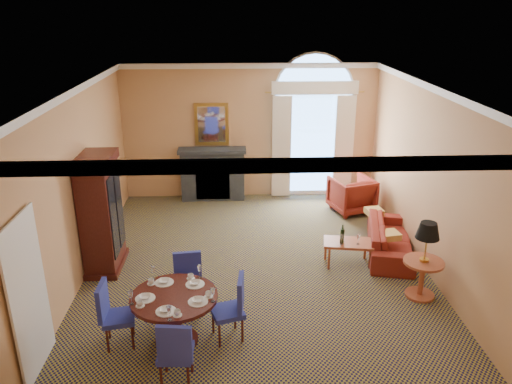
{
  "coord_description": "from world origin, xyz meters",
  "views": [
    {
      "loc": [
        -0.38,
        -7.83,
        4.46
      ],
      "look_at": [
        0.0,
        0.5,
        1.3
      ],
      "focal_mm": 35.0,
      "sensor_mm": 36.0,
      "label": 1
    }
  ],
  "objects_px": {
    "coffee_table": "(348,243)",
    "armoire": "(101,215)",
    "side_table": "(425,251)",
    "dining_table": "(175,307)",
    "armchair": "(352,195)",
    "sofa": "(390,239)"
  },
  "relations": [
    {
      "from": "armoire",
      "to": "dining_table",
      "type": "height_order",
      "value": "armoire"
    },
    {
      "from": "sofa",
      "to": "side_table",
      "type": "relative_size",
      "value": 1.55
    },
    {
      "from": "dining_table",
      "to": "coffee_table",
      "type": "distance_m",
      "value": 3.57
    },
    {
      "from": "dining_table",
      "to": "sofa",
      "type": "height_order",
      "value": "dining_table"
    },
    {
      "from": "coffee_table",
      "to": "side_table",
      "type": "bearing_deg",
      "value": -39.61
    },
    {
      "from": "coffee_table",
      "to": "side_table",
      "type": "distance_m",
      "value": 1.52
    },
    {
      "from": "armoire",
      "to": "side_table",
      "type": "xyz_separation_m",
      "value": [
        5.32,
        -1.23,
        -0.19
      ]
    },
    {
      "from": "armchair",
      "to": "dining_table",
      "type": "bearing_deg",
      "value": 35.26
    },
    {
      "from": "armoire",
      "to": "dining_table",
      "type": "xyz_separation_m",
      "value": [
        1.49,
        -2.23,
        -0.44
      ]
    },
    {
      "from": "coffee_table",
      "to": "armoire",
      "type": "bearing_deg",
      "value": -172.07
    },
    {
      "from": "sofa",
      "to": "armchair",
      "type": "relative_size",
      "value": 2.23
    },
    {
      "from": "dining_table",
      "to": "side_table",
      "type": "bearing_deg",
      "value": 14.72
    },
    {
      "from": "armoire",
      "to": "dining_table",
      "type": "bearing_deg",
      "value": -56.26
    },
    {
      "from": "armoire",
      "to": "armchair",
      "type": "height_order",
      "value": "armoire"
    },
    {
      "from": "armoire",
      "to": "side_table",
      "type": "bearing_deg",
      "value": -13.0
    },
    {
      "from": "armchair",
      "to": "side_table",
      "type": "bearing_deg",
      "value": 78.02
    },
    {
      "from": "sofa",
      "to": "side_table",
      "type": "xyz_separation_m",
      "value": [
        0.05,
        -1.52,
        0.52
      ]
    },
    {
      "from": "dining_table",
      "to": "armchair",
      "type": "height_order",
      "value": "dining_table"
    },
    {
      "from": "sofa",
      "to": "armchair",
      "type": "bearing_deg",
      "value": 20.82
    },
    {
      "from": "coffee_table",
      "to": "side_table",
      "type": "xyz_separation_m",
      "value": [
        0.96,
        -1.11,
        0.39
      ]
    },
    {
      "from": "dining_table",
      "to": "armoire",
      "type": "bearing_deg",
      "value": 123.74
    },
    {
      "from": "sofa",
      "to": "armchair",
      "type": "height_order",
      "value": "armchair"
    }
  ]
}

